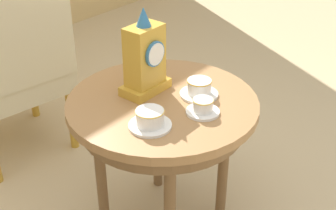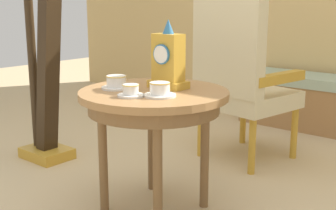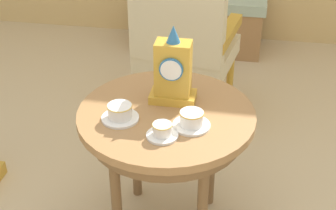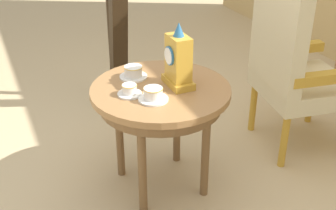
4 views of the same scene
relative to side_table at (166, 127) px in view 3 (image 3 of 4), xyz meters
The scene contains 7 objects.
side_table is the anchor object (origin of this frame).
teacup_left 0.22m from the side_table, 153.31° to the right, with size 0.15×0.15×0.07m.
teacup_right 0.20m from the side_table, 84.85° to the right, with size 0.12×0.12×0.06m.
teacup_center 0.18m from the side_table, 37.34° to the right, with size 0.15×0.15×0.06m.
mantel_clock 0.23m from the side_table, 82.67° to the left, with size 0.19×0.11×0.34m.
armchair 0.89m from the side_table, 94.07° to the left, with size 0.62×0.61×1.14m.
window_bench 1.98m from the side_table, 92.86° to the left, with size 1.01×0.40×0.44m.
Camera 3 is at (0.40, -1.69, 1.69)m, focal length 53.46 mm.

